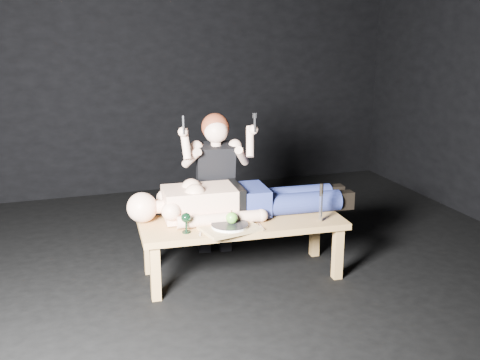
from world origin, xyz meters
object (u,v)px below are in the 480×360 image
Objects in this scene: lying_man at (244,196)px; carving_knife at (321,203)px; table at (242,248)px; serving_tray at (230,228)px; goblet at (186,223)px; kneeling_woman at (215,182)px.

lying_man is 0.60m from carving_knife.
serving_tray is at bearing -128.16° from table.
serving_tray is (-0.21, -0.31, -0.13)m from lying_man.
carving_knife is at bearing -4.65° from goblet.
table is 0.69m from carving_knife.
goblet is at bearing -112.89° from kneeling_woman.
carving_knife is at bearing -2.92° from serving_tray.
serving_tray is 0.32m from goblet.
table is 0.40m from lying_man.
kneeling_woman is (-0.06, 0.52, 0.39)m from table.
lying_man is at bearing 26.70° from goblet.
lying_man is (0.06, 0.14, 0.37)m from table.
kneeling_woman is 3.14× the size of serving_tray.
table is 0.33m from serving_tray.
serving_tray is at bearing -88.68° from kneeling_woman.
table is at bearing -109.98° from lying_man.
carving_knife reaches higher than lying_man.
goblet is at bearing 178.82° from carving_knife.
serving_tray is at bearing -179.45° from carving_knife.
goblet is at bearing -149.83° from lying_man.
lying_man is 0.39m from serving_tray.
kneeling_woman is at bearing 58.75° from goblet.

